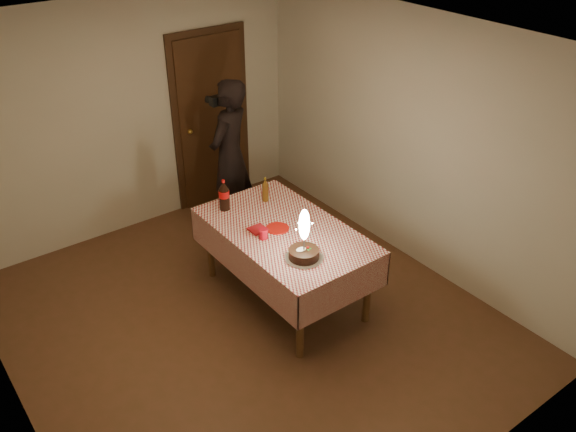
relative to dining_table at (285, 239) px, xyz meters
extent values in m
cube|color=brown|center=(-0.50, -0.09, -0.68)|extent=(4.00, 4.50, 0.01)
cube|color=beige|center=(-0.50, 2.16, 0.62)|extent=(4.00, 0.04, 2.60)
cube|color=beige|center=(-0.50, -2.34, 0.62)|extent=(4.00, 0.04, 2.60)
cube|color=beige|center=(1.50, -0.09, 0.62)|extent=(0.04, 4.50, 2.60)
cube|color=silver|center=(-0.50, -0.09, 1.92)|extent=(4.00, 4.50, 0.04)
cube|color=#472814|center=(0.50, 2.13, 0.35)|extent=(0.85, 0.05, 2.05)
sphere|color=#B28C33|center=(0.18, 2.08, 0.32)|extent=(0.06, 0.06, 0.06)
cube|color=brown|center=(0.00, 0.00, 0.07)|extent=(0.90, 1.60, 0.04)
cylinder|color=brown|center=(-0.39, -0.74, -0.31)|extent=(0.07, 0.07, 0.73)
cylinder|color=brown|center=(0.39, -0.74, -0.31)|extent=(0.07, 0.07, 0.73)
cylinder|color=brown|center=(-0.39, 0.74, -0.31)|extent=(0.07, 0.07, 0.73)
cylinder|color=brown|center=(0.39, 0.74, -0.31)|extent=(0.07, 0.07, 0.73)
cube|color=white|center=(0.00, 0.00, 0.10)|extent=(1.02, 1.72, 0.01)
cube|color=white|center=(0.00, -0.85, -0.08)|extent=(1.02, 0.01, 0.34)
cube|color=white|center=(0.00, 0.85, -0.08)|extent=(1.02, 0.01, 0.34)
cube|color=white|center=(-0.50, 0.00, -0.08)|extent=(0.01, 1.72, 0.34)
cube|color=white|center=(0.50, 0.00, -0.08)|extent=(0.01, 1.72, 0.34)
cylinder|color=white|center=(-0.15, -0.47, 0.11)|extent=(0.33, 0.33, 0.01)
cylinder|color=black|center=(-0.15, -0.47, 0.15)|extent=(0.26, 0.26, 0.08)
cylinder|color=white|center=(-0.17, -0.45, 0.19)|extent=(0.07, 0.07, 0.00)
sphere|color=red|center=(-0.11, -0.48, 0.20)|extent=(0.02, 0.02, 0.02)
cube|color=#19721E|center=(-0.10, -0.49, 0.19)|extent=(0.02, 0.01, 0.00)
cube|color=#19721E|center=(-0.12, -0.49, 0.19)|extent=(0.01, 0.02, 0.00)
cylinder|color=#262628|center=(-0.15, -0.47, 0.25)|extent=(0.01, 0.01, 0.12)
ellipsoid|color=#FFF2BF|center=(-0.15, -0.47, 0.44)|extent=(0.09, 0.09, 0.29)
sphere|color=white|center=(-0.15, -0.47, 0.33)|extent=(0.04, 0.04, 0.04)
cylinder|color=red|center=(-0.05, 0.05, 0.11)|extent=(0.22, 0.22, 0.01)
cylinder|color=red|center=(-0.24, -0.01, 0.15)|extent=(0.08, 0.08, 0.10)
cylinder|color=silver|center=(0.17, -0.09, 0.15)|extent=(0.07, 0.07, 0.09)
cube|color=#A31219|center=(-0.21, 0.13, 0.11)|extent=(0.15, 0.15, 0.02)
cylinder|color=black|center=(-0.25, 0.65, 0.21)|extent=(0.10, 0.10, 0.22)
cylinder|color=red|center=(-0.25, 0.65, 0.27)|extent=(0.10, 0.10, 0.07)
cone|color=black|center=(-0.25, 0.65, 0.36)|extent=(0.10, 0.10, 0.08)
cylinder|color=red|center=(-0.25, 0.65, 0.41)|extent=(0.03, 0.03, 0.02)
cylinder|color=#5A360F|center=(0.17, 0.55, 0.19)|extent=(0.06, 0.06, 0.18)
cone|color=#5A360F|center=(0.17, 0.55, 0.31)|extent=(0.06, 0.06, 0.06)
cylinder|color=olive|center=(0.17, 0.55, 0.35)|extent=(0.02, 0.02, 0.02)
imported|color=black|center=(0.34, 1.48, 0.20)|extent=(0.76, 0.68, 1.75)
cube|color=black|center=(0.27, 1.59, 0.82)|extent=(0.16, 0.14, 0.10)
cylinder|color=black|center=(0.24, 1.66, 0.82)|extent=(0.11, 0.11, 0.08)
camera|label=1|loc=(-2.84, -3.83, 3.09)|focal=38.00mm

